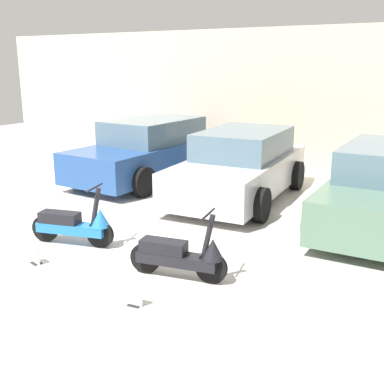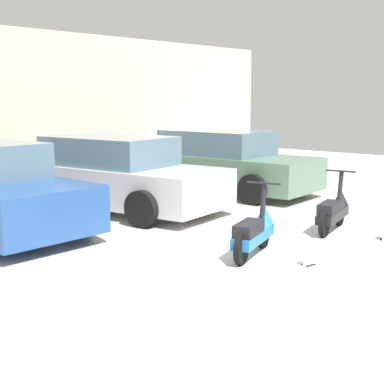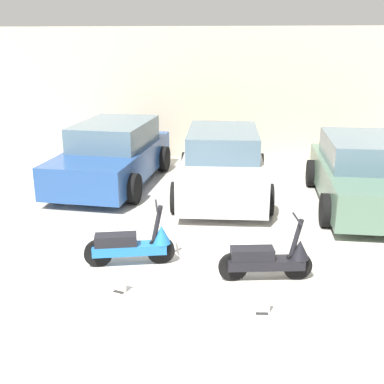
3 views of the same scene
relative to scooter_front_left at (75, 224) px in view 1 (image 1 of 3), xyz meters
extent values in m
plane|color=beige|center=(0.42, -0.64, -0.35)|extent=(28.00, 28.00, 0.00)
cube|color=beige|center=(0.42, 7.02, 1.50)|extent=(19.60, 0.12, 3.69)
cylinder|color=black|center=(0.41, 0.11, -0.13)|extent=(0.44, 0.19, 0.44)
cylinder|color=black|center=(-0.53, -0.14, -0.13)|extent=(0.44, 0.19, 0.44)
cube|color=#1E66B2|center=(-0.06, -0.02, -0.08)|extent=(1.17, 0.56, 0.15)
cube|color=black|center=(-0.26, -0.07, 0.09)|extent=(0.69, 0.42, 0.17)
cylinder|color=black|center=(0.36, 0.10, 0.31)|extent=(0.21, 0.13, 0.62)
cylinder|color=black|center=(0.36, 0.10, 0.62)|extent=(0.16, 0.50, 0.03)
cone|color=#1E66B2|center=(0.43, 0.12, 0.14)|extent=(0.36, 0.36, 0.29)
cylinder|color=black|center=(2.51, -0.09, -0.13)|extent=(0.44, 0.16, 0.43)
cylinder|color=black|center=(1.57, -0.28, -0.13)|extent=(0.44, 0.16, 0.43)
cube|color=black|center=(2.04, -0.19, -0.08)|extent=(1.15, 0.47, 0.15)
cube|color=black|center=(1.84, -0.22, 0.08)|extent=(0.66, 0.37, 0.17)
cylinder|color=black|center=(2.46, -0.10, 0.30)|extent=(0.21, 0.11, 0.61)
cylinder|color=black|center=(2.46, -0.10, 0.60)|extent=(0.12, 0.49, 0.03)
cone|color=black|center=(2.52, -0.09, 0.13)|extent=(0.34, 0.34, 0.28)
cube|color=navy|center=(-1.68, 4.21, 0.19)|extent=(1.95, 4.38, 0.72)
cube|color=slate|center=(-1.67, 4.47, 0.83)|extent=(1.67, 2.47, 0.57)
cylinder|color=black|center=(-0.79, 2.84, -0.02)|extent=(0.25, 0.67, 0.66)
cylinder|color=black|center=(-2.66, 2.91, -0.02)|extent=(0.25, 0.67, 0.66)
cylinder|color=black|center=(-0.70, 5.52, -0.02)|extent=(0.25, 0.67, 0.66)
cylinder|color=black|center=(-2.57, 5.58, -0.02)|extent=(0.25, 0.67, 0.66)
cube|color=#B7B7BC|center=(1.03, 3.80, 0.18)|extent=(2.12, 4.35, 0.70)
cube|color=slate|center=(1.00, 4.05, 0.80)|extent=(1.75, 2.49, 0.55)
cylinder|color=black|center=(2.05, 2.58, -0.03)|extent=(0.28, 0.66, 0.64)
cylinder|color=black|center=(0.24, 2.42, -0.03)|extent=(0.28, 0.66, 0.64)
cylinder|color=black|center=(1.82, 5.18, -0.03)|extent=(0.28, 0.66, 0.64)
cylinder|color=black|center=(0.00, 5.02, -0.03)|extent=(0.28, 0.66, 0.64)
cylinder|color=black|center=(3.16, 2.12, -0.03)|extent=(0.24, 0.64, 0.64)
cylinder|color=black|center=(3.08, 4.71, -0.03)|extent=(0.24, 0.64, 0.64)
cube|color=black|center=(0.03, -0.85, -0.34)|extent=(0.19, 0.16, 0.01)
cube|color=silver|center=(0.03, -0.85, -0.22)|extent=(0.20, 0.08, 0.26)
cube|color=black|center=(2.01, -1.09, -0.34)|extent=(0.17, 0.14, 0.01)
cube|color=white|center=(2.01, -1.09, -0.22)|extent=(0.20, 0.05, 0.26)
camera|label=1|loc=(5.29, -5.20, 2.47)|focal=45.00mm
camera|label=2|loc=(-6.76, -4.43, 1.89)|focal=55.00mm
camera|label=3|loc=(1.95, -6.64, 3.08)|focal=45.00mm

